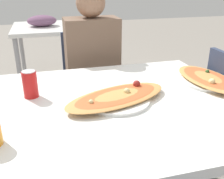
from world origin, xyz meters
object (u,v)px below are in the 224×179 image
chair_far_seated (91,83)px  pizza_main (117,97)px  soda_can (30,84)px  person_seated (93,63)px  pizza_second (207,79)px  dining_table (107,116)px

chair_far_seated → pizza_main: bearing=88.1°
chair_far_seated → soda_can: size_ratio=6.95×
person_seated → pizza_second: size_ratio=2.72×
dining_table → soda_can: soda_can is taller
chair_far_seated → pizza_main: chair_far_seated is taller
dining_table → chair_far_seated: 0.84m
chair_far_seated → person_seated: size_ratio=0.73×
soda_can → dining_table: bearing=-25.1°
dining_table → soda_can: 0.38m
dining_table → pizza_main: 0.10m
person_seated → pizza_main: person_seated is taller
dining_table → pizza_second: pizza_second is taller
chair_far_seated → soda_can: 0.84m
chair_far_seated → person_seated: person_seated is taller
pizza_main → soda_can: (-0.37, 0.15, 0.04)m
pizza_main → chair_far_seated: bearing=88.1°
dining_table → chair_far_seated: chair_far_seated is taller
person_seated → pizza_second: (0.49, -0.62, 0.06)m
person_seated → pizza_second: person_seated is taller
person_seated → pizza_second: bearing=128.3°
pizza_second → pizza_main: bearing=-169.7°
person_seated → pizza_main: 0.71m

